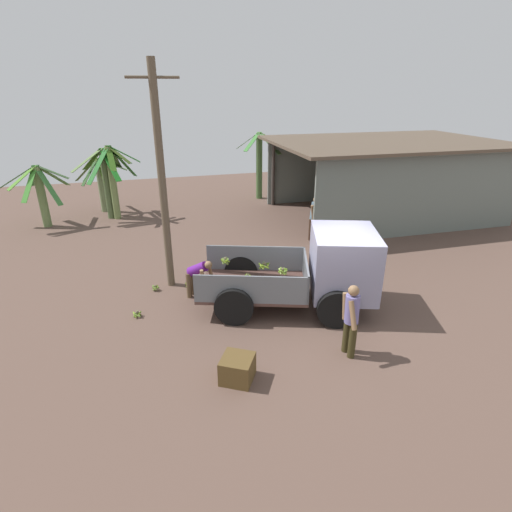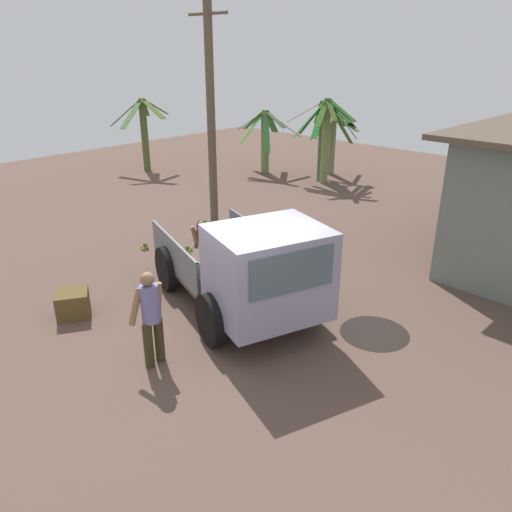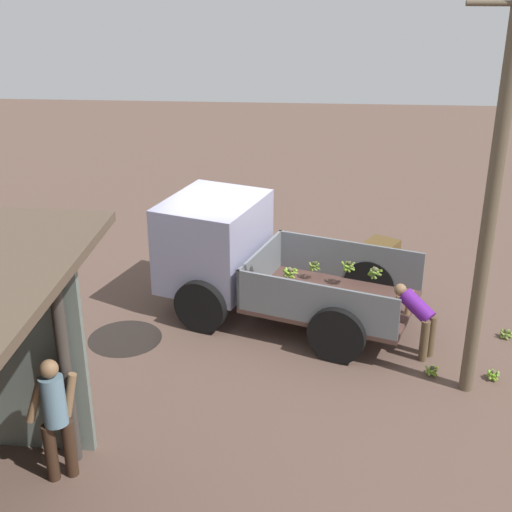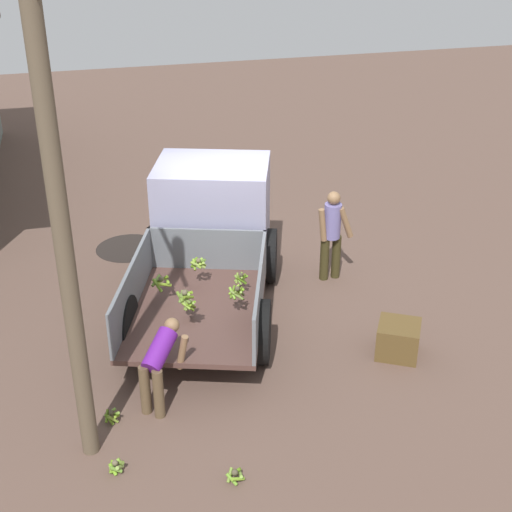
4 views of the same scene
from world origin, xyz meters
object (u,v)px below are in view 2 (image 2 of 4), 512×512
(utility_pole, at_px, (211,126))
(person_foreground_visitor, at_px, (151,314))
(person_bystander_near_shed, at_px, (458,238))
(banana_bunch_on_ground_2, at_px, (144,246))
(person_worker_loading, at_px, (202,233))
(cargo_truck, at_px, (257,272))
(wooden_crate_0, at_px, (73,303))
(banana_bunch_on_ground_0, at_px, (197,237))
(banana_bunch_on_ground_1, at_px, (219,246))

(utility_pole, height_order, person_foreground_visitor, utility_pole)
(person_bystander_near_shed, height_order, banana_bunch_on_ground_2, person_bystander_near_shed)
(utility_pole, relative_size, person_foreground_visitor, 3.62)
(utility_pole, relative_size, person_worker_loading, 5.27)
(cargo_truck, relative_size, banana_bunch_on_ground_2, 21.18)
(person_worker_loading, height_order, wooden_crate_0, person_worker_loading)
(cargo_truck, distance_m, utility_pole, 4.82)
(cargo_truck, height_order, wooden_crate_0, cargo_truck)
(banana_bunch_on_ground_0, bearing_deg, banana_bunch_on_ground_1, -2.74)
(utility_pole, xyz_separation_m, wooden_crate_0, (0.88, -4.53, -2.80))
(utility_pole, relative_size, person_bystander_near_shed, 3.58)
(person_bystander_near_shed, distance_m, wooden_crate_0, 8.27)
(person_bystander_near_shed, height_order, banana_bunch_on_ground_1, person_bystander_near_shed)
(banana_bunch_on_ground_0, bearing_deg, person_foreground_visitor, -47.43)
(person_foreground_visitor, bearing_deg, cargo_truck, -104.84)
(banana_bunch_on_ground_0, relative_size, wooden_crate_0, 0.36)
(banana_bunch_on_ground_0, height_order, banana_bunch_on_ground_2, banana_bunch_on_ground_0)
(banana_bunch_on_ground_0, bearing_deg, utility_pole, 29.04)
(utility_pole, distance_m, banana_bunch_on_ground_2, 3.50)
(person_foreground_visitor, relative_size, banana_bunch_on_ground_0, 7.54)
(banana_bunch_on_ground_0, height_order, banana_bunch_on_ground_1, banana_bunch_on_ground_1)
(utility_pole, bearing_deg, cargo_truck, -32.15)
(person_worker_loading, bearing_deg, person_bystander_near_shed, 74.02)
(cargo_truck, distance_m, banana_bunch_on_ground_0, 4.79)
(person_worker_loading, relative_size, person_bystander_near_shed, 0.68)
(person_foreground_visitor, height_order, banana_bunch_on_ground_2, person_foreground_visitor)
(banana_bunch_on_ground_0, bearing_deg, banana_bunch_on_ground_2, -111.40)
(person_foreground_visitor, distance_m, banana_bunch_on_ground_2, 5.23)
(utility_pole, height_order, person_bystander_near_shed, utility_pole)
(banana_bunch_on_ground_1, bearing_deg, person_worker_loading, -74.46)
(cargo_truck, xyz_separation_m, banana_bunch_on_ground_2, (-4.71, 0.77, -1.01))
(cargo_truck, bearing_deg, banana_bunch_on_ground_1, 167.21)
(banana_bunch_on_ground_2, bearing_deg, banana_bunch_on_ground_1, 41.49)
(person_foreground_visitor, xyz_separation_m, banana_bunch_on_ground_2, (-4.32, 2.82, -0.83))
(utility_pole, xyz_separation_m, banana_bunch_on_ground_1, (0.46, -0.30, -2.95))
(person_worker_loading, distance_m, banana_bunch_on_ground_1, 0.92)
(cargo_truck, xyz_separation_m, person_worker_loading, (-3.08, 1.36, -0.41))
(cargo_truck, relative_size, utility_pole, 0.80)
(banana_bunch_on_ground_0, distance_m, wooden_crate_0, 4.48)
(person_worker_loading, bearing_deg, cargo_truck, 15.97)
(banana_bunch_on_ground_2, height_order, wooden_crate_0, wooden_crate_0)
(person_bystander_near_shed, height_order, banana_bunch_on_ground_0, person_bystander_near_shed)
(person_bystander_near_shed, bearing_deg, person_worker_loading, -80.74)
(utility_pole, height_order, person_worker_loading, utility_pole)
(cargo_truck, height_order, utility_pole, utility_pole)
(utility_pole, height_order, banana_bunch_on_ground_0, utility_pole)
(wooden_crate_0, bearing_deg, person_foreground_visitor, 2.97)
(cargo_truck, bearing_deg, person_bystander_near_shed, 88.53)
(banana_bunch_on_ground_0, bearing_deg, wooden_crate_0, -72.54)
(person_worker_loading, xyz_separation_m, person_bystander_near_shed, (4.84, 3.29, 0.24))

